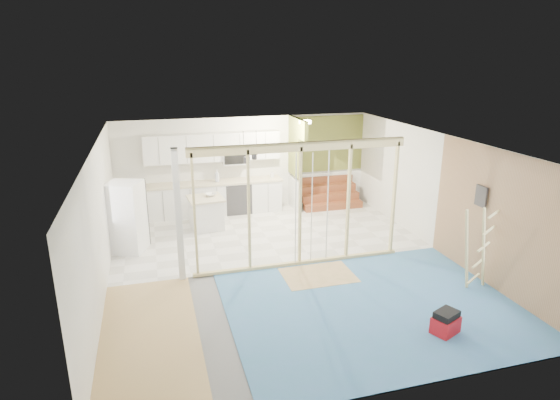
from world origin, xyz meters
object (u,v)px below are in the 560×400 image
object	(u,v)px
fridge	(127,218)
ladder	(477,248)
island	(206,213)
toolbox	(446,323)

from	to	relation	value
fridge	ladder	xyz separation A→B (m)	(6.20, -3.59, 0.03)
island	ladder	distance (m)	6.32
island	toolbox	size ratio (longest dim) A/B	1.81
ladder	fridge	bearing A→B (deg)	126.98
island	fridge	bearing A→B (deg)	-157.32
island	ladder	world-z (taller)	ladder
fridge	toolbox	world-z (taller)	fridge
island	ladder	xyz separation A→B (m)	(4.37, -4.55, 0.42)
ladder	island	bearing A→B (deg)	110.88
fridge	ladder	bearing A→B (deg)	-8.60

